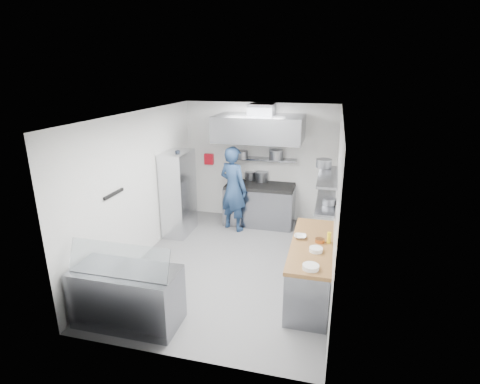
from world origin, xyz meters
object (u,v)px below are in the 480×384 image
(chef, at_px, (233,189))
(display_case, at_px, (127,296))
(gas_range, at_px, (260,205))
(wire_rack, at_px, (179,193))

(chef, bearing_deg, display_case, 105.59)
(gas_range, height_order, chef, chef)
(wire_rack, bearing_deg, chef, 23.45)
(gas_range, bearing_deg, wire_rack, -149.68)
(chef, height_order, wire_rack, chef)
(chef, relative_size, wire_rack, 1.05)
(chef, distance_m, wire_rack, 1.21)
(wire_rack, bearing_deg, gas_range, 30.32)
(gas_range, distance_m, chef, 0.87)
(gas_range, bearing_deg, chef, -137.73)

